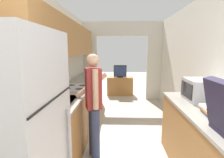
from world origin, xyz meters
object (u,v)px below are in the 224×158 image
object	(u,v)px
tv_cabinet	(120,86)
microwave	(201,90)
refrigerator	(14,147)
book_stack	(212,111)
range_oven	(76,110)
person	(94,104)
television	(120,71)

from	to	relation	value
tv_cabinet	microwave	bearing A→B (deg)	-73.86
refrigerator	book_stack	world-z (taller)	refrigerator
range_oven	book_stack	world-z (taller)	range_oven
microwave	tv_cabinet	distance (m)	4.00
person	range_oven	bearing A→B (deg)	10.58
refrigerator	tv_cabinet	world-z (taller)	refrigerator
refrigerator	range_oven	size ratio (longest dim) A/B	1.68
person	tv_cabinet	distance (m)	3.82
tv_cabinet	person	bearing A→B (deg)	-96.38
microwave	television	bearing A→B (deg)	106.31
person	tv_cabinet	xyz separation A→B (m)	(0.42, 3.76, -0.51)
microwave	refrigerator	bearing A→B (deg)	-148.15
book_stack	tv_cabinet	bearing A→B (deg)	102.85
person	microwave	xyz separation A→B (m)	(1.51, -0.02, 0.23)
refrigerator	book_stack	bearing A→B (deg)	20.11
book_stack	television	distance (m)	4.39
person	microwave	size ratio (longest dim) A/B	3.41
range_oven	book_stack	distance (m)	2.38
book_stack	tv_cabinet	size ratio (longest dim) A/B	0.31
range_oven	tv_cabinet	world-z (taller)	range_oven
person	tv_cabinet	bearing A→B (deg)	-26.20
refrigerator	book_stack	size ratio (longest dim) A/B	6.33
book_stack	tv_cabinet	distance (m)	4.47
refrigerator	range_oven	xyz separation A→B (m)	(-0.03, 2.04, -0.42)
refrigerator	person	bearing A→B (deg)	70.15
refrigerator	person	world-z (taller)	refrigerator
range_oven	microwave	bearing A→B (deg)	-22.53
television	microwave	bearing A→B (deg)	-73.69
microwave	tv_cabinet	size ratio (longest dim) A/B	0.50
tv_cabinet	television	bearing A→B (deg)	-90.00
microwave	range_oven	bearing A→B (deg)	157.47
range_oven	television	size ratio (longest dim) A/B	2.33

